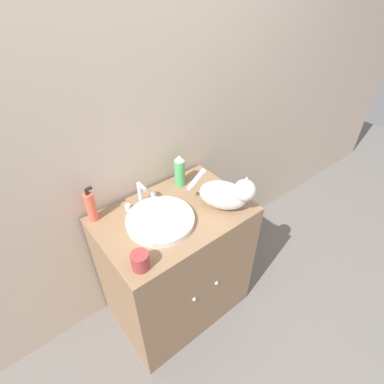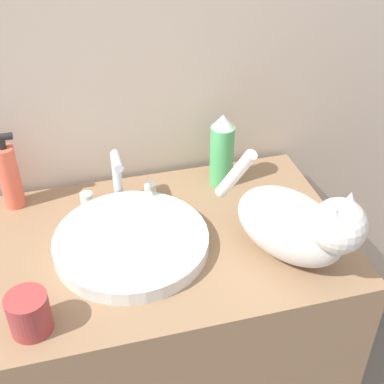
# 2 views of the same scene
# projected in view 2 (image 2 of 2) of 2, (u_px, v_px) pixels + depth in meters

# --- Properties ---
(wall_back) EXTENTS (6.00, 0.05, 2.50)m
(wall_back) POSITION_uv_depth(u_px,v_px,m) (138.00, 42.00, 1.32)
(wall_back) COLOR #C6B29E
(wall_back) RESTS_ON ground_plane
(vanity_cabinet) EXTENTS (0.84, 0.58, 0.88)m
(vanity_cabinet) POSITION_uv_depth(u_px,v_px,m) (174.00, 354.00, 1.54)
(vanity_cabinet) COLOR #8C6B4C
(vanity_cabinet) RESTS_ON ground_plane
(sink_basin) EXTENTS (0.36, 0.36, 0.04)m
(sink_basin) POSITION_uv_depth(u_px,v_px,m) (131.00, 242.00, 1.24)
(sink_basin) COLOR silver
(sink_basin) RESTS_ON vanity_cabinet
(faucet) EXTENTS (0.20, 0.09, 0.15)m
(faucet) POSITION_uv_depth(u_px,v_px,m) (118.00, 181.00, 1.36)
(faucet) COLOR silver
(faucet) RESTS_ON vanity_cabinet
(cat) EXTENTS (0.27, 0.35, 0.23)m
(cat) POSITION_uv_depth(u_px,v_px,m) (298.00, 225.00, 1.16)
(cat) COLOR silver
(cat) RESTS_ON vanity_cabinet
(soap_bottle) EXTENTS (0.06, 0.05, 0.21)m
(soap_bottle) POSITION_uv_depth(u_px,v_px,m) (9.00, 176.00, 1.34)
(soap_bottle) COLOR #EF6047
(soap_bottle) RESTS_ON vanity_cabinet
(spray_bottle) EXTENTS (0.06, 0.06, 0.21)m
(spray_bottle) POSITION_uv_depth(u_px,v_px,m) (222.00, 151.00, 1.41)
(spray_bottle) COLOR #4CB266
(spray_bottle) RESTS_ON vanity_cabinet
(cup) EXTENTS (0.08, 0.08, 0.09)m
(cup) POSITION_uv_depth(u_px,v_px,m) (29.00, 313.00, 1.03)
(cup) COLOR #9E3838
(cup) RESTS_ON vanity_cabinet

